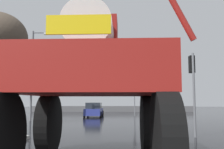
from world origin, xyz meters
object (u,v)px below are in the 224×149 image
oversize_sprayer (92,83)px  sedan_ahead (94,110)px  streetlight_far_left (33,70)px  traffic_signal_near_right (192,76)px  traffic_signal_far_left (144,93)px  traffic_signal_far_right (134,94)px

oversize_sprayer → sedan_ahead: bearing=6.3°
streetlight_far_left → traffic_signal_near_right: bearing=-41.7°
streetlight_far_left → oversize_sprayer: bearing=-67.1°
sedan_ahead → traffic_signal_far_left: (5.59, 1.47, 1.93)m
traffic_signal_near_right → streetlight_far_left: (-10.90, 9.71, 1.43)m
oversize_sprayer → traffic_signal_far_left: (3.84, 23.06, 0.50)m
traffic_signal_far_right → oversize_sprayer: bearing=-96.9°
streetlight_far_left → traffic_signal_far_right: bearing=38.9°
traffic_signal_near_right → streetlight_far_left: streetlight_far_left is taller
sedan_ahead → streetlight_far_left: 8.56m
sedan_ahead → traffic_signal_near_right: traffic_signal_near_right is taller
sedan_ahead → traffic_signal_near_right: (6.07, -15.79, 2.19)m
sedan_ahead → streetlight_far_left: (-4.82, -6.08, 3.62)m
oversize_sprayer → streetlight_far_left: 16.99m
traffic_signal_far_left → traffic_signal_far_right: (-1.07, 0.00, -0.14)m
traffic_signal_far_left → oversize_sprayer: bearing=-99.5°
traffic_signal_near_right → traffic_signal_far_right: bearing=95.1°
traffic_signal_far_left → streetlight_far_left: 12.97m
oversize_sprayer → traffic_signal_far_right: (2.78, 23.07, 0.36)m
streetlight_far_left → traffic_signal_far_left: bearing=35.9°
traffic_signal_near_right → traffic_signal_far_left: bearing=91.6°
traffic_signal_near_right → traffic_signal_far_right: size_ratio=1.16×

